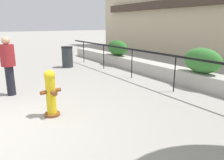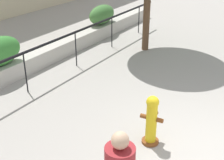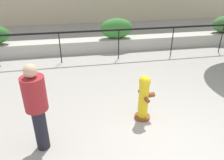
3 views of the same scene
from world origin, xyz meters
TOP-DOWN VIEW (x-y plane):
  - ground_plane at (0.00, 0.00)m, footprint 120.00×120.00m
  - fence_railing_segment at (-0.00, 4.90)m, footprint 15.00×0.05m
  - hedge_bush_1 at (0.15, 6.00)m, footprint 1.36×0.65m
  - hedge_bush_2 at (5.28, 6.00)m, footprint 1.48×0.70m
  - fire_hydrant at (-0.26, 1.12)m, footprint 0.45×0.48m

SIDE VIEW (x-z plane):
  - ground_plane at x=0.00m, z-range 0.00..0.00m
  - fire_hydrant at x=-0.26m, z-range 0.01..1.09m
  - hedge_bush_2 at x=5.28m, z-range 0.50..1.26m
  - hedge_bush_1 at x=0.15m, z-range 0.50..1.32m
  - fence_railing_segment at x=0.00m, z-range 0.44..1.59m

